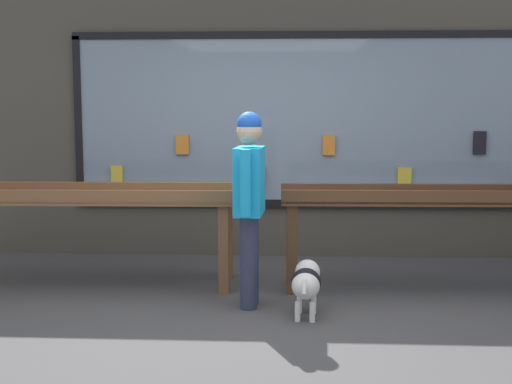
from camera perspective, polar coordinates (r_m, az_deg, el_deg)
ground_plane at (r=5.83m, az=-0.28°, el=-9.93°), size 40.00×40.00×0.00m
shopfront_facade at (r=7.95m, az=1.42°, el=7.04°), size 7.58×0.29×3.43m
display_table_left at (r=6.85m, az=-13.67°, el=-0.97°), size 2.89×0.77×0.94m
display_table_right at (r=6.69m, az=14.43°, el=-1.18°), size 2.89×0.63×0.95m
person_browsing at (r=5.91m, az=-0.53°, el=-0.20°), size 0.24×0.65×1.64m
small_dog at (r=5.79m, az=4.04°, el=-7.19°), size 0.26×0.59×0.42m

